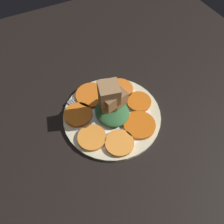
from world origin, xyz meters
TOP-DOWN VIEW (x-y plane):
  - table_slab at (0.00, 0.00)cm, footprint 120.00×120.00cm
  - plate at (0.00, 0.00)cm, footprint 26.42×26.42cm
  - carrot_slice_0 at (0.24, 8.41)cm, footprint 6.84×6.84cm
  - carrot_slice_1 at (-6.42, 5.74)cm, footprint 7.84×7.84cm
  - carrot_slice_2 at (-8.18, -2.47)cm, footprint 8.81×8.81cm
  - carrot_slice_3 at (-3.73, -8.27)cm, footprint 7.52×7.52cm
  - carrot_slice_4 at (4.23, -7.81)cm, footprint 7.22×7.22cm
  - carrot_slice_5 at (8.67, -2.36)cm, footprint 7.25×7.25cm
  - carrot_slice_6 at (6.49, 4.69)cm, footprint 8.36×8.36cm
  - center_pile at (-0.20, -0.10)cm, footprint 9.87×9.19cm
  - fork at (-0.51, -5.98)cm, footprint 19.38×6.57cm

SIDE VIEW (x-z plane):
  - table_slab at x=0.00cm, z-range 0.00..2.00cm
  - plate at x=0.00cm, z-range 1.99..3.04cm
  - fork at x=-0.51cm, z-range 3.10..3.50cm
  - carrot_slice_0 at x=0.24cm, z-range 3.10..4.01cm
  - carrot_slice_1 at x=-6.42cm, z-range 3.10..4.01cm
  - carrot_slice_2 at x=-8.18cm, z-range 3.10..4.01cm
  - carrot_slice_3 at x=-3.73cm, z-range 3.10..4.01cm
  - carrot_slice_4 at x=4.23cm, z-range 3.10..4.01cm
  - carrot_slice_5 at x=8.67cm, z-range 3.10..4.01cm
  - carrot_slice_6 at x=6.49cm, z-range 3.10..4.01cm
  - center_pile at x=-0.20cm, z-range 1.63..13.58cm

